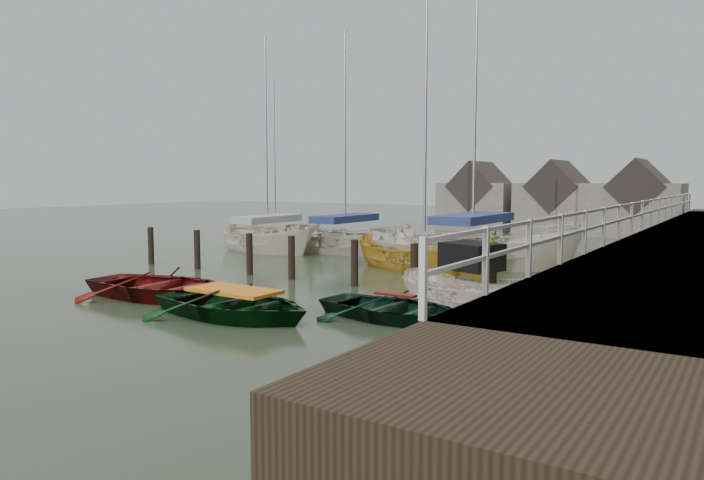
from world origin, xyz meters
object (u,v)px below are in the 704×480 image
Objects in this scene: sailboat_b at (345,251)px; sailboat_d at (472,266)px; rowboat_red at (163,298)px; motorboat at (468,308)px; sailboat_e at (275,241)px; rowboat_green at (234,317)px; sailboat_c at (424,270)px; rowboat_dkgreen at (395,319)px; sailboat_a at (268,250)px.

sailboat_b is 6.60m from sailboat_d.
motorboat reaches higher than rowboat_red.
rowboat_red is at bearing 129.27° from motorboat.
sailboat_d is at bearing -108.11° from sailboat_e.
rowboat_green is 0.40× the size of sailboat_c.
rowboat_green is 1.14× the size of rowboat_dkgreen.
rowboat_red is 0.49× the size of sailboat_e.
rowboat_green is at bearing 124.13° from rowboat_dkgreen.
rowboat_green is 17.57m from sailboat_e.
rowboat_green is 5.53m from motorboat.
sailboat_e is (-11.92, 3.04, 0.01)m from sailboat_d.
sailboat_b is (-5.13, 12.28, 0.06)m from rowboat_green.
rowboat_dkgreen is 0.32× the size of sailboat_d.
rowboat_dkgreen is at bearing -85.85° from rowboat_red.
sailboat_a reaches higher than sailboat_c.
rowboat_green is 13.30m from sailboat_b.
motorboat is 12.94m from sailboat_b.
rowboat_green reaches higher than rowboat_dkgreen.
sailboat_a is at bearing 78.89° from motorboat.
rowboat_green is 3.72m from rowboat_dkgreen.
sailboat_b reaches higher than rowboat_dkgreen.
sailboat_c is (-3.03, 7.50, 0.01)m from rowboat_dkgreen.
sailboat_b is at bearing -111.54° from sailboat_e.
sailboat_e is (-2.18, 3.13, 0.00)m from sailboat_a.
rowboat_dkgreen is 1.93m from motorboat.
motorboat is 14.74m from sailboat_a.
sailboat_e is at bearing 22.62° from rowboat_red.
sailboat_a is at bearing 100.16° from sailboat_c.
sailboat_d reaches higher than sailboat_b.
sailboat_e is at bearing 52.77° from rowboat_dkgreen.
sailboat_b is 1.03× the size of sailboat_c.
sailboat_d is (9.74, 0.09, -0.01)m from sailboat_a.
sailboat_c is at bearing 26.16° from rowboat_dkgreen.
sailboat_b reaches higher than sailboat_e.
rowboat_green is at bearing -146.75° from sailboat_e.
rowboat_green is at bearing -107.93° from rowboat_red.
rowboat_red is 1.22× the size of rowboat_dkgreen.
sailboat_c is at bearing -117.68° from sailboat_b.
motorboat is at bearing -30.64° from rowboat_dkgreen.
rowboat_dkgreen is at bearing -112.94° from sailboat_a.
rowboat_dkgreen is 18.40m from sailboat_e.
sailboat_b is (-8.35, 10.42, 0.06)m from rowboat_dkgreen.
sailboat_d is at bearing 40.83° from motorboat.
rowboat_dkgreen is 0.85× the size of motorboat.
sailboat_a is 1.01× the size of sailboat_c.
sailboat_d is (6.47, -1.30, -0.00)m from sailboat_b.
motorboat reaches higher than rowboat_green.
sailboat_c reaches higher than rowboat_dkgreen.
rowboat_green is at bearing 149.43° from sailboat_d.
sailboat_a is 8.72m from sailboat_c.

